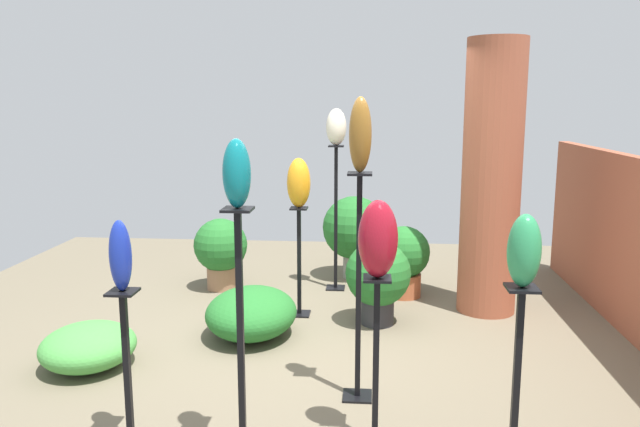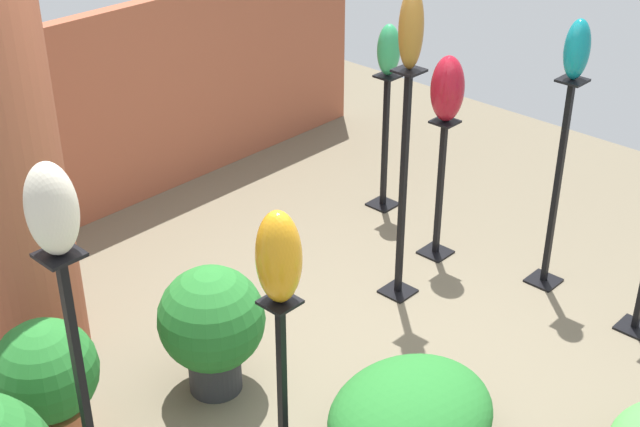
{
  "view_description": "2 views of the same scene",
  "coord_description": "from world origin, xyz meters",
  "px_view_note": "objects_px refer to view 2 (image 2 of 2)",
  "views": [
    {
      "loc": [
        4.82,
        0.41,
        2.01
      ],
      "look_at": [
        0.18,
        0.03,
        1.17
      ],
      "focal_mm": 35.0,
      "sensor_mm": 36.0,
      "label": 1
    },
    {
      "loc": [
        -3.14,
        -2.66,
        3.33
      ],
      "look_at": [
        -0.12,
        0.18,
        1.03
      ],
      "focal_mm": 50.0,
      "sensor_mm": 36.0,
      "label": 2
    }
  ],
  "objects_px": {
    "brick_pillar": "(9,153)",
    "art_vase_teal": "(577,49)",
    "pedestal_bronze": "(403,196)",
    "pedestal_jade": "(385,148)",
    "art_vase_ruby": "(447,89)",
    "pedestal_teal": "(556,194)",
    "art_vase_jade": "(389,50)",
    "art_vase_ivory": "(52,209)",
    "potted_plant_front_left": "(212,323)",
    "art_vase_bronze": "(411,29)",
    "art_vase_amber": "(279,257)",
    "potted_plant_near_pillar": "(47,380)",
    "pedestal_amber": "(282,398)",
    "pedestal_ruby": "(440,196)"
  },
  "relations": [
    {
      "from": "pedestal_ruby",
      "to": "art_vase_jade",
      "type": "height_order",
      "value": "art_vase_jade"
    },
    {
      "from": "art_vase_teal",
      "to": "art_vase_jade",
      "type": "xyz_separation_m",
      "value": [
        0.09,
        1.49,
        -0.37
      ]
    },
    {
      "from": "brick_pillar",
      "to": "pedestal_amber",
      "type": "height_order",
      "value": "brick_pillar"
    },
    {
      "from": "pedestal_bronze",
      "to": "art_vase_bronze",
      "type": "height_order",
      "value": "art_vase_bronze"
    },
    {
      "from": "pedestal_bronze",
      "to": "pedestal_jade",
      "type": "xyz_separation_m",
      "value": [
        0.87,
        0.85,
        -0.23
      ]
    },
    {
      "from": "pedestal_jade",
      "to": "potted_plant_near_pillar",
      "type": "height_order",
      "value": "pedestal_jade"
    },
    {
      "from": "brick_pillar",
      "to": "art_vase_teal",
      "type": "distance_m",
      "value": 3.29
    },
    {
      "from": "art_vase_jade",
      "to": "art_vase_amber",
      "type": "bearing_deg",
      "value": -150.12
    },
    {
      "from": "brick_pillar",
      "to": "art_vase_ruby",
      "type": "bearing_deg",
      "value": -23.5
    },
    {
      "from": "pedestal_teal",
      "to": "art_vase_teal",
      "type": "relative_size",
      "value": 3.9
    },
    {
      "from": "pedestal_bronze",
      "to": "art_vase_teal",
      "type": "xyz_separation_m",
      "value": [
        0.78,
        -0.64,
        0.91
      ]
    },
    {
      "from": "pedestal_bronze",
      "to": "art_vase_bronze",
      "type": "distance_m",
      "value": 1.08
    },
    {
      "from": "potted_plant_near_pillar",
      "to": "brick_pillar",
      "type": "bearing_deg",
      "value": 63.05
    },
    {
      "from": "pedestal_bronze",
      "to": "potted_plant_front_left",
      "type": "distance_m",
      "value": 1.5
    },
    {
      "from": "pedestal_teal",
      "to": "pedestal_amber",
      "type": "bearing_deg",
      "value": 178.93
    },
    {
      "from": "pedestal_ruby",
      "to": "pedestal_bronze",
      "type": "bearing_deg",
      "value": -168.45
    },
    {
      "from": "art_vase_amber",
      "to": "potted_plant_front_left",
      "type": "bearing_deg",
      "value": 75.9
    },
    {
      "from": "pedestal_jade",
      "to": "brick_pillar",
      "type": "bearing_deg",
      "value": 172.87
    },
    {
      "from": "pedestal_teal",
      "to": "potted_plant_near_pillar",
      "type": "bearing_deg",
      "value": 161.12
    },
    {
      "from": "art_vase_amber",
      "to": "potted_plant_front_left",
      "type": "relative_size",
      "value": 0.6
    },
    {
      "from": "pedestal_jade",
      "to": "art_vase_ivory",
      "type": "height_order",
      "value": "art_vase_ivory"
    },
    {
      "from": "pedestal_jade",
      "to": "potted_plant_front_left",
      "type": "xyz_separation_m",
      "value": [
        -2.33,
        -0.7,
        -0.05
      ]
    },
    {
      "from": "pedestal_bronze",
      "to": "potted_plant_front_left",
      "type": "bearing_deg",
      "value": 174.2
    },
    {
      "from": "art_vase_ruby",
      "to": "pedestal_amber",
      "type": "bearing_deg",
      "value": -162.28
    },
    {
      "from": "art_vase_bronze",
      "to": "art_vase_teal",
      "type": "distance_m",
      "value": 1.02
    },
    {
      "from": "art_vase_bronze",
      "to": "art_vase_jade",
      "type": "bearing_deg",
      "value": 44.5
    },
    {
      "from": "pedestal_jade",
      "to": "potted_plant_front_left",
      "type": "height_order",
      "value": "pedestal_jade"
    },
    {
      "from": "pedestal_teal",
      "to": "art_vase_bronze",
      "type": "bearing_deg",
      "value": 140.7
    },
    {
      "from": "pedestal_jade",
      "to": "art_vase_bronze",
      "type": "height_order",
      "value": "art_vase_bronze"
    },
    {
      "from": "pedestal_bronze",
      "to": "art_vase_jade",
      "type": "xyz_separation_m",
      "value": [
        0.87,
        0.85,
        0.54
      ]
    },
    {
      "from": "art_vase_ivory",
      "to": "potted_plant_front_left",
      "type": "bearing_deg",
      "value": 22.84
    },
    {
      "from": "pedestal_ruby",
      "to": "pedestal_amber",
      "type": "relative_size",
      "value": 0.98
    },
    {
      "from": "pedestal_ruby",
      "to": "art_vase_amber",
      "type": "relative_size",
      "value": 2.22
    },
    {
      "from": "potted_plant_front_left",
      "to": "art_vase_bronze",
      "type": "bearing_deg",
      "value": -5.8
    },
    {
      "from": "pedestal_amber",
      "to": "art_vase_jade",
      "type": "relative_size",
      "value": 2.73
    },
    {
      "from": "art_vase_amber",
      "to": "potted_plant_near_pillar",
      "type": "relative_size",
      "value": 0.62
    },
    {
      "from": "pedestal_bronze",
      "to": "art_vase_amber",
      "type": "distance_m",
      "value": 1.83
    },
    {
      "from": "art_vase_ivory",
      "to": "potted_plant_near_pillar",
      "type": "relative_size",
      "value": 0.52
    },
    {
      "from": "pedestal_jade",
      "to": "art_vase_ruby",
      "type": "xyz_separation_m",
      "value": [
        -0.3,
        -0.74,
        0.76
      ]
    },
    {
      "from": "pedestal_ruby",
      "to": "art_vase_ruby",
      "type": "bearing_deg",
      "value": 180.0
    },
    {
      "from": "art_vase_ivory",
      "to": "art_vase_jade",
      "type": "height_order",
      "value": "art_vase_ivory"
    },
    {
      "from": "brick_pillar",
      "to": "art_vase_bronze",
      "type": "xyz_separation_m",
      "value": [
        1.93,
        -1.2,
        0.51
      ]
    },
    {
      "from": "art_vase_ivory",
      "to": "art_vase_amber",
      "type": "relative_size",
      "value": 0.83
    },
    {
      "from": "art_vase_jade",
      "to": "potted_plant_front_left",
      "type": "relative_size",
      "value": 0.49
    },
    {
      "from": "potted_plant_near_pillar",
      "to": "pedestal_amber",
      "type": "bearing_deg",
      "value": -56.42
    },
    {
      "from": "potted_plant_front_left",
      "to": "pedestal_ruby",
      "type": "bearing_deg",
      "value": -0.9
    },
    {
      "from": "art_vase_ivory",
      "to": "potted_plant_front_left",
      "type": "relative_size",
      "value": 0.5
    },
    {
      "from": "pedestal_teal",
      "to": "art_vase_jade",
      "type": "relative_size",
      "value": 3.81
    },
    {
      "from": "pedestal_jade",
      "to": "art_vase_teal",
      "type": "bearing_deg",
      "value": -93.4
    },
    {
      "from": "brick_pillar",
      "to": "art_vase_ivory",
      "type": "relative_size",
      "value": 6.75
    }
  ]
}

